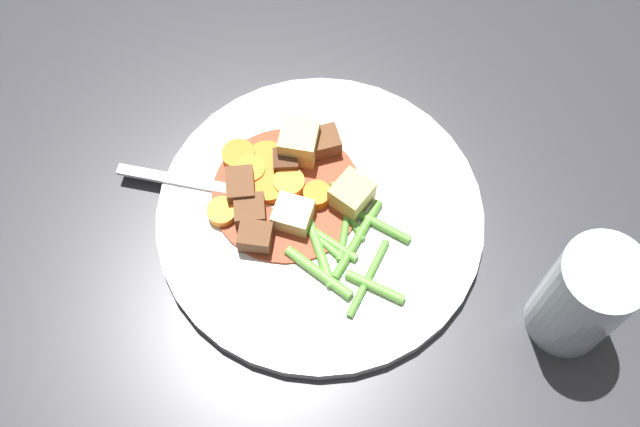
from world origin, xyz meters
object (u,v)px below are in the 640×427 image
Objects in this scene: carrot_slice_2 at (289,184)px; potato_chunk_2 at (299,143)px; water_glass at (584,297)px; carrot_slice_1 at (239,156)px; potato_chunk_1 at (352,195)px; carrot_slice_5 at (251,171)px; carrot_slice_3 at (317,196)px; meat_chunk_2 at (324,142)px; meat_chunk_4 at (241,187)px; carrot_slice_6 at (266,160)px; carrot_slice_0 at (222,212)px; meat_chunk_0 at (250,211)px; dinner_plate at (320,217)px; carrot_slice_4 at (269,186)px; meat_chunk_1 at (255,237)px; potato_chunk_0 at (293,215)px; fork at (219,187)px; meat_chunk_3 at (289,160)px.

carrot_slice_2 is 0.04m from potato_chunk_2.
water_glass is (-0.23, -0.13, 0.04)m from carrot_slice_2.
water_glass is (-0.28, -0.15, 0.04)m from carrot_slice_1.
potato_chunk_1 is at bearing -138.39° from carrot_slice_2.
carrot_slice_2 is 0.04m from carrot_slice_5.
carrot_slice_3 is 0.05m from meat_chunk_2.
carrot_slice_5 is at bearing 84.50° from potato_chunk_2.
meat_chunk_2 is 0.09m from meat_chunk_4.
carrot_slice_0 is at bearing 112.10° from carrot_slice_6.
dinner_plate is at bearing -121.28° from meat_chunk_0.
carrot_slice_1 is (0.09, 0.03, 0.01)m from dinner_plate.
meat_chunk_4 reaches higher than carrot_slice_1.
water_glass is at bearing -161.68° from meat_chunk_2.
carrot_slice_5 is at bearing 14.86° from carrot_slice_4.
potato_chunk_1 is 0.09m from meat_chunk_0.
potato_chunk_1 reaches higher than carrot_slice_6.
meat_chunk_1 is 0.25× the size of water_glass.
carrot_slice_5 is at bearing -31.64° from meat_chunk_0.
carrot_slice_4 is 0.04m from potato_chunk_0.
carrot_slice_2 is at bearing 31.06° from carrot_slice_3.
meat_chunk_4 is at bearing 34.21° from water_glass.
carrot_slice_0 is 0.96× the size of carrot_slice_2.
carrot_slice_5 is at bearing 100.82° from carrot_slice_6.
carrot_slice_6 is 1.24× the size of meat_chunk_1.
carrot_slice_1 reaches higher than carrot_slice_6.
carrot_slice_5 is 0.30m from water_glass.
potato_chunk_2 is (0.05, -0.01, 0.01)m from carrot_slice_3.
fork is at bearing 57.48° from carrot_slice_2.
carrot_slice_3 is at bearing -136.22° from carrot_slice_4.
dinner_plate is at bearing -122.37° from carrot_slice_0.
carrot_slice_4 reaches higher than fork.
carrot_slice_3 reaches higher than carrot_slice_6.
carrot_slice_1 is at bearing 63.78° from potato_chunk_2.
meat_chunk_2 is (0.02, -0.09, 0.00)m from meat_chunk_0.
potato_chunk_0 is 0.07m from potato_chunk_2.
water_glass is (-0.19, -0.12, 0.05)m from dinner_plate.
meat_chunk_3 reaches higher than carrot_slice_2.
potato_chunk_0 reaches higher than dinner_plate.
carrot_slice_0 is at bearing 97.49° from meat_chunk_3.
carrot_slice_0 is 0.05m from carrot_slice_4.
fork is (0.01, 0.08, -0.02)m from potato_chunk_2.
fork is at bearing 13.98° from meat_chunk_0.
potato_chunk_1 is at bearing -128.66° from meat_chunk_4.
meat_chunk_2 is (0.02, -0.05, 0.00)m from carrot_slice_2.
carrot_slice_3 is 0.79× the size of meat_chunk_4.
carrot_slice_6 is at bearing 28.52° from potato_chunk_1.
meat_chunk_0 is at bearing 133.85° from carrot_slice_6.
potato_chunk_1 is 0.21m from water_glass.
carrot_slice_0 reaches higher than dinner_plate.
meat_chunk_4 is at bearing 51.34° from potato_chunk_1.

